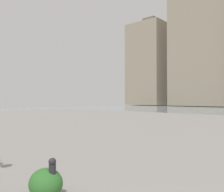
{
  "coord_description": "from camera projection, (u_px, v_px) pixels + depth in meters",
  "views": [
    {
      "loc": [
        -0.05,
        1.31,
        1.73
      ],
      "look_at": [
        7.89,
        -7.68,
        1.89
      ],
      "focal_mm": 38.06,
      "sensor_mm": 36.0,
      "label": 1
    }
  ],
  "objects": [
    {
      "name": "building_annex",
      "position": [
        206.0,
        43.0,
        62.87
      ],
      "size": [
        17.54,
        10.27,
        33.3
      ],
      "color": "gray",
      "rests_on": "ground"
    },
    {
      "name": "building_highrise",
      "position": [
        152.0,
        65.0,
        76.25
      ],
      "size": [
        11.49,
        13.83,
        27.61
      ],
      "color": "gray",
      "rests_on": "ground"
    },
    {
      "name": "bollard_mid",
      "position": [
        52.0,
        178.0,
        4.04
      ],
      "size": [
        0.13,
        0.13,
        0.73
      ],
      "color": "#232328",
      "rests_on": "ground"
    },
    {
      "name": "shrub_round",
      "position": [
        46.0,
        184.0,
        4.11
      ],
      "size": [
        0.62,
        0.56,
        0.53
      ],
      "color": "#2D6628",
      "rests_on": "ground"
    }
  ]
}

